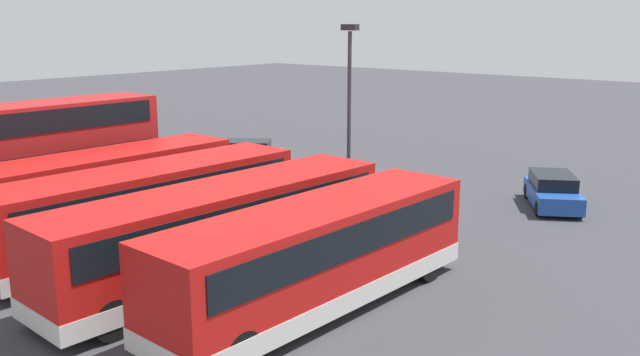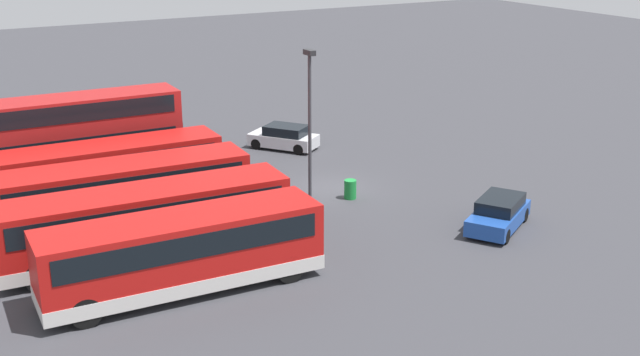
{
  "view_description": "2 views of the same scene",
  "coord_description": "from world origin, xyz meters",
  "px_view_note": "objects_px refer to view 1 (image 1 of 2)",
  "views": [
    {
      "loc": [
        -18.62,
        23.92,
        7.76
      ],
      "look_at": [
        -1.21,
        3.0,
        1.43
      ],
      "focal_mm": 38.01,
      "sensor_mm": 36.0,
      "label": 1
    },
    {
      "loc": [
        -33.56,
        19.44,
        13.48
      ],
      "look_at": [
        -1.12,
        1.22,
        1.09
      ],
      "focal_mm": 44.98,
      "sensor_mm": 36.0,
      "label": 2
    }
  ],
  "objects_px": {
    "bus_single_deck_third": "(149,206)",
    "car_hatchback_silver": "(245,154)",
    "bus_double_decker_fifth": "(34,156)",
    "waste_bin_yellow": "(375,188)",
    "bus_single_deck_fourth": "(104,188)",
    "car_small_green": "(553,191)",
    "bus_single_deck_second": "(222,229)",
    "bus_single_deck_near_end": "(318,253)",
    "lamp_post_tall": "(349,104)"
  },
  "relations": [
    {
      "from": "bus_double_decker_fifth",
      "to": "bus_single_deck_third",
      "type": "bearing_deg",
      "value": -179.13
    },
    {
      "from": "bus_single_deck_third",
      "to": "bus_single_deck_fourth",
      "type": "height_order",
      "value": "same"
    },
    {
      "from": "bus_single_deck_second",
      "to": "bus_single_deck_third",
      "type": "distance_m",
      "value": 3.91
    },
    {
      "from": "bus_double_decker_fifth",
      "to": "car_hatchback_silver",
      "type": "bearing_deg",
      "value": -88.9
    },
    {
      "from": "bus_single_deck_third",
      "to": "lamp_post_tall",
      "type": "xyz_separation_m",
      "value": [
        -2.26,
        -8.23,
        2.87
      ]
    },
    {
      "from": "bus_single_deck_third",
      "to": "bus_double_decker_fifth",
      "type": "distance_m",
      "value": 7.42
    },
    {
      "from": "bus_single_deck_near_end",
      "to": "bus_single_deck_fourth",
      "type": "relative_size",
      "value": 1.01
    },
    {
      "from": "bus_single_deck_second",
      "to": "bus_single_deck_third",
      "type": "relative_size",
      "value": 1.05
    },
    {
      "from": "bus_single_deck_second",
      "to": "bus_single_deck_third",
      "type": "bearing_deg",
      "value": -3.21
    },
    {
      "from": "bus_double_decker_fifth",
      "to": "waste_bin_yellow",
      "type": "relative_size",
      "value": 10.99
    },
    {
      "from": "waste_bin_yellow",
      "to": "bus_single_deck_fourth",
      "type": "bearing_deg",
      "value": 62.98
    },
    {
      "from": "bus_single_deck_fourth",
      "to": "waste_bin_yellow",
      "type": "relative_size",
      "value": 11.02
    },
    {
      "from": "car_small_green",
      "to": "car_hatchback_silver",
      "type": "bearing_deg",
      "value": 9.18
    },
    {
      "from": "bus_single_deck_second",
      "to": "bus_single_deck_fourth",
      "type": "xyz_separation_m",
      "value": [
        7.29,
        -0.68,
        -0.0
      ]
    },
    {
      "from": "bus_single_deck_third",
      "to": "car_hatchback_silver",
      "type": "bearing_deg",
      "value": -57.33
    },
    {
      "from": "bus_double_decker_fifth",
      "to": "waste_bin_yellow",
      "type": "distance_m",
      "value": 14.35
    },
    {
      "from": "bus_single_deck_near_end",
      "to": "car_hatchback_silver",
      "type": "distance_m",
      "value": 19.22
    },
    {
      "from": "car_hatchback_silver",
      "to": "lamp_post_tall",
      "type": "xyz_separation_m",
      "value": [
        -9.86,
        3.63,
        3.79
      ]
    },
    {
      "from": "bus_single_deck_third",
      "to": "car_hatchback_silver",
      "type": "relative_size",
      "value": 2.64
    },
    {
      "from": "lamp_post_tall",
      "to": "bus_single_deck_near_end",
      "type": "bearing_deg",
      "value": 122.53
    },
    {
      "from": "bus_single_deck_fourth",
      "to": "bus_single_deck_near_end",
      "type": "bearing_deg",
      "value": 177.62
    },
    {
      "from": "bus_single_deck_near_end",
      "to": "bus_single_deck_second",
      "type": "distance_m",
      "value": 3.61
    },
    {
      "from": "bus_single_deck_third",
      "to": "waste_bin_yellow",
      "type": "xyz_separation_m",
      "value": [
        -1.84,
        -10.72,
        -1.15
      ]
    },
    {
      "from": "bus_single_deck_second",
      "to": "waste_bin_yellow",
      "type": "xyz_separation_m",
      "value": [
        2.06,
        -10.94,
        -1.15
      ]
    },
    {
      "from": "bus_single_deck_second",
      "to": "lamp_post_tall",
      "type": "xyz_separation_m",
      "value": [
        1.64,
        -8.45,
        2.87
      ]
    },
    {
      "from": "bus_single_deck_near_end",
      "to": "car_hatchback_silver",
      "type": "xyz_separation_m",
      "value": [
        15.1,
        -11.85,
        -0.92
      ]
    },
    {
      "from": "car_small_green",
      "to": "waste_bin_yellow",
      "type": "height_order",
      "value": "car_small_green"
    },
    {
      "from": "bus_single_deck_third",
      "to": "bus_single_deck_fourth",
      "type": "distance_m",
      "value": 3.42
    },
    {
      "from": "car_hatchback_silver",
      "to": "bus_single_deck_near_end",
      "type": "bearing_deg",
      "value": 141.89
    },
    {
      "from": "car_small_green",
      "to": "waste_bin_yellow",
      "type": "distance_m",
      "value": 7.59
    },
    {
      "from": "bus_single_deck_near_end",
      "to": "bus_double_decker_fifth",
      "type": "distance_m",
      "value": 14.9
    },
    {
      "from": "bus_single_deck_third",
      "to": "car_small_green",
      "type": "xyz_separation_m",
      "value": [
        -8.44,
        -14.45,
        -0.92
      ]
    },
    {
      "from": "bus_double_decker_fifth",
      "to": "car_hatchback_silver",
      "type": "relative_size",
      "value": 2.44
    },
    {
      "from": "bus_single_deck_second",
      "to": "car_small_green",
      "type": "xyz_separation_m",
      "value": [
        -4.54,
        -14.66,
        -0.92
      ]
    },
    {
      "from": "car_small_green",
      "to": "bus_single_deck_third",
      "type": "bearing_deg",
      "value": 59.7
    },
    {
      "from": "bus_single_deck_near_end",
      "to": "waste_bin_yellow",
      "type": "bearing_deg",
      "value": -62.14
    },
    {
      "from": "bus_single_deck_near_end",
      "to": "bus_single_deck_third",
      "type": "height_order",
      "value": "same"
    },
    {
      "from": "bus_single_deck_fourth",
      "to": "car_small_green",
      "type": "bearing_deg",
      "value": -130.24
    },
    {
      "from": "bus_single_deck_third",
      "to": "waste_bin_yellow",
      "type": "height_order",
      "value": "bus_single_deck_third"
    },
    {
      "from": "bus_single_deck_fourth",
      "to": "car_small_green",
      "type": "xyz_separation_m",
      "value": [
        -11.83,
        -13.99,
        -0.92
      ]
    },
    {
      "from": "bus_single_deck_fourth",
      "to": "lamp_post_tall",
      "type": "xyz_separation_m",
      "value": [
        -5.65,
        -7.77,
        2.87
      ]
    },
    {
      "from": "bus_single_deck_fourth",
      "to": "car_hatchback_silver",
      "type": "xyz_separation_m",
      "value": [
        4.21,
        -11.39,
        -0.92
      ]
    },
    {
      "from": "bus_single_deck_second",
      "to": "waste_bin_yellow",
      "type": "relative_size",
      "value": 12.49
    },
    {
      "from": "bus_single_deck_second",
      "to": "car_small_green",
      "type": "height_order",
      "value": "bus_single_deck_second"
    },
    {
      "from": "bus_double_decker_fifth",
      "to": "waste_bin_yellow",
      "type": "xyz_separation_m",
      "value": [
        -9.21,
        -10.83,
        -1.97
      ]
    },
    {
      "from": "bus_single_deck_second",
      "to": "lamp_post_tall",
      "type": "bearing_deg",
      "value": -79.0
    },
    {
      "from": "bus_double_decker_fifth",
      "to": "lamp_post_tall",
      "type": "bearing_deg",
      "value": -139.11
    },
    {
      "from": "bus_single_deck_near_end",
      "to": "bus_single_deck_fourth",
      "type": "bearing_deg",
      "value": -2.38
    },
    {
      "from": "bus_single_deck_fourth",
      "to": "car_small_green",
      "type": "relative_size",
      "value": 2.35
    },
    {
      "from": "car_hatchback_silver",
      "to": "bus_single_deck_fourth",
      "type": "bearing_deg",
      "value": 110.28
    }
  ]
}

